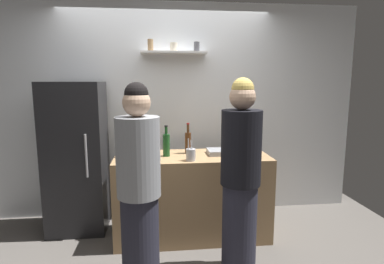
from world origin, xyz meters
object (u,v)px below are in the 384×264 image
person_blonde (240,179)px  water_bottle_plastic (141,142)px  utensil_holder (191,155)px  wine_bottle_dark_glass (123,147)px  refrigerator (77,157)px  wine_bottle_amber_glass (188,142)px  wine_bottle_green_glass (166,144)px  baking_pan (223,152)px  person_grey_hoodie (139,191)px  wine_bottle_pale_glass (138,149)px

person_blonde → water_bottle_plastic: bearing=-94.7°
utensil_holder → person_blonde: bearing=-51.8°
water_bottle_plastic → wine_bottle_dark_glass: bearing=-129.6°
refrigerator → water_bottle_plastic: size_ratio=6.45×
water_bottle_plastic → refrigerator: bearing=171.3°
wine_bottle_amber_glass → wine_bottle_dark_glass: 0.69m
wine_bottle_amber_glass → wine_bottle_green_glass: size_ratio=1.02×
wine_bottle_dark_glass → wine_bottle_green_glass: size_ratio=0.90×
baking_pan → person_grey_hoodie: (-0.85, -0.86, -0.10)m
refrigerator → utensil_holder: (1.22, -0.54, 0.12)m
wine_bottle_amber_glass → water_bottle_plastic: size_ratio=1.29×
refrigerator → wine_bottle_amber_glass: 1.26m
refrigerator → baking_pan: (1.60, -0.29, 0.09)m
refrigerator → baking_pan: refrigerator is taller
person_grey_hoodie → wine_bottle_amber_glass: bearing=-159.7°
refrigerator → baking_pan: size_ratio=4.89×
water_bottle_plastic → person_grey_hoodie: (0.03, -1.05, -0.19)m
utensil_holder → person_blonde: size_ratio=0.13×
refrigerator → wine_bottle_amber_glass: refrigerator is taller
refrigerator → wine_bottle_green_glass: bearing=-17.9°
person_blonde → baking_pan: bearing=-139.4°
baking_pan → person_grey_hoodie: size_ratio=0.20×
wine_bottle_pale_glass → refrigerator: bearing=145.5°
wine_bottle_pale_glass → person_blonde: 1.04m
wine_bottle_pale_glass → wine_bottle_amber_glass: bearing=27.9°
wine_bottle_dark_glass → utensil_holder: bearing=-17.9°
utensil_holder → wine_bottle_pale_glass: size_ratio=0.69×
baking_pan → utensil_holder: (-0.38, -0.25, 0.04)m
utensil_holder → person_blonde: (0.38, -0.48, -0.11)m
refrigerator → utensil_holder: size_ratio=7.43×
wine_bottle_dark_glass → person_blonde: person_blonde is taller
wine_bottle_green_glass → person_grey_hoodie: 0.89m
person_blonde → person_grey_hoodie: person_blonde is taller
baking_pan → refrigerator: bearing=169.6°
refrigerator → person_blonde: person_blonde is taller
wine_bottle_dark_glass → person_grey_hoodie: person_grey_hoodie is taller
wine_bottle_pale_glass → person_grey_hoodie: person_grey_hoodie is taller
wine_bottle_dark_glass → water_bottle_plastic: size_ratio=1.13×
person_blonde → wine_bottle_dark_glass: bearing=-82.4°
utensil_holder → person_grey_hoodie: (-0.47, -0.62, -0.13)m
person_grey_hoodie → person_blonde: bearing=146.6°
wine_bottle_dark_glass → water_bottle_plastic: bearing=50.4°
baking_pan → utensil_holder: 0.45m
wine_bottle_amber_glass → wine_bottle_pale_glass: size_ratio=1.03×
wine_bottle_dark_glass → person_blonde: size_ratio=0.17×
wine_bottle_pale_glass → person_blonde: (0.88, -0.53, -0.17)m
utensil_holder → wine_bottle_amber_glass: wine_bottle_amber_glass is taller
wine_bottle_pale_glass → person_grey_hoodie: (0.04, -0.67, -0.19)m
wine_bottle_amber_glass → wine_bottle_dark_glass: bearing=-171.4°
refrigerator → utensil_holder: refrigerator is taller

